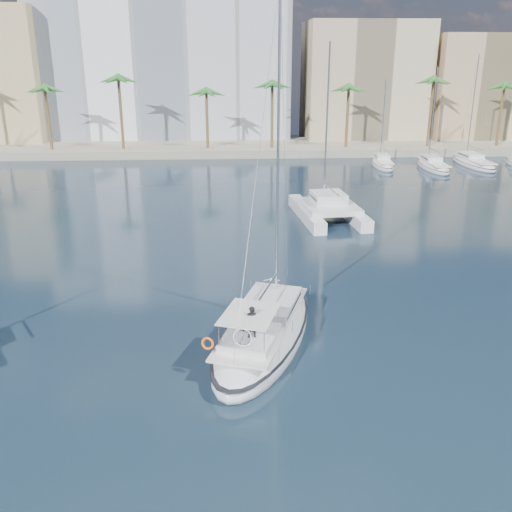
{
  "coord_description": "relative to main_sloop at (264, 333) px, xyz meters",
  "views": [
    {
      "loc": [
        -1.92,
        -31.13,
        15.1
      ],
      "look_at": [
        -0.17,
        1.5,
        3.37
      ],
      "focal_mm": 40.0,
      "sensor_mm": 36.0,
      "label": 1
    }
  ],
  "objects": [
    {
      "name": "palm_left",
      "position": [
        -34.03,
        60.19,
        9.71
      ],
      "size": [
        3.6,
        3.6,
        12.3
      ],
      "color": "brown",
      "rests_on": "ground"
    },
    {
      "name": "seagull",
      "position": [
        0.9,
        6.28,
        0.55
      ],
      "size": [
        1.09,
        0.47,
        0.2
      ],
      "color": "silver",
      "rests_on": "ground"
    },
    {
      "name": "palm_right",
      "position": [
        33.97,
        60.19,
        9.71
      ],
      "size": [
        3.6,
        3.6,
        12.3
      ],
      "color": "brown",
      "rests_on": "ground"
    },
    {
      "name": "ground",
      "position": [
        -0.03,
        3.19,
        -0.57
      ],
      "size": [
        160.0,
        160.0,
        0.0
      ],
      "primitive_type": "plane",
      "color": "black",
      "rests_on": "ground"
    },
    {
      "name": "catamaran",
      "position": [
        7.8,
        24.46,
        0.55
      ],
      "size": [
        6.45,
        11.35,
        16.01
      ],
      "rotation": [
        0.0,
        0.0,
        0.1
      ],
      "color": "silver",
      "rests_on": "ground"
    },
    {
      "name": "building_beige",
      "position": [
        21.97,
        73.19,
        9.43
      ],
      "size": [
        20.0,
        14.0,
        20.0
      ],
      "primitive_type": "cube",
      "color": "tan",
      "rests_on": "ground"
    },
    {
      "name": "building_tan_right",
      "position": [
        41.97,
        71.19,
        8.43
      ],
      "size": [
        18.0,
        12.0,
        18.0
      ],
      "primitive_type": "cube",
      "color": "tan",
      "rests_on": "ground"
    },
    {
      "name": "moored_yacht_a",
      "position": [
        19.97,
        50.19,
        -0.57
      ],
      "size": [
        3.37,
        9.52,
        11.9
      ],
      "primitive_type": null,
      "rotation": [
        0.0,
        0.0,
        -0.07
      ],
      "color": "silver",
      "rests_on": "ground"
    },
    {
      "name": "moored_yacht_c",
      "position": [
        32.97,
        50.19,
        -0.57
      ],
      "size": [
        3.98,
        12.33,
        15.54
      ],
      "primitive_type": null,
      "rotation": [
        0.0,
        0.0,
        0.03
      ],
      "color": "silver",
      "rests_on": "ground"
    },
    {
      "name": "palm_centre",
      "position": [
        -0.03,
        60.19,
        9.71
      ],
      "size": [
        3.6,
        3.6,
        12.3
      ],
      "color": "brown",
      "rests_on": "ground"
    },
    {
      "name": "moored_yacht_b",
      "position": [
        26.47,
        48.19,
        -0.57
      ],
      "size": [
        3.32,
        10.83,
        13.72
      ],
      "primitive_type": null,
      "rotation": [
        0.0,
        0.0,
        -0.02
      ],
      "color": "silver",
      "rests_on": "ground"
    },
    {
      "name": "quay",
      "position": [
        -0.03,
        64.19,
        0.03
      ],
      "size": [
        120.0,
        14.0,
        1.2
      ],
      "primitive_type": "cube",
      "color": "gray",
      "rests_on": "ground"
    },
    {
      "name": "building_modern",
      "position": [
        -12.03,
        76.19,
        13.43
      ],
      "size": [
        42.0,
        16.0,
        28.0
      ],
      "primitive_type": "cube",
      "color": "white",
      "rests_on": "ground"
    },
    {
      "name": "main_sloop",
      "position": [
        0.0,
        0.0,
        0.0
      ],
      "size": [
        8.18,
        13.83,
        19.55
      ],
      "rotation": [
        0.0,
        0.0,
        -0.33
      ],
      "color": "silver",
      "rests_on": "ground"
    }
  ]
}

